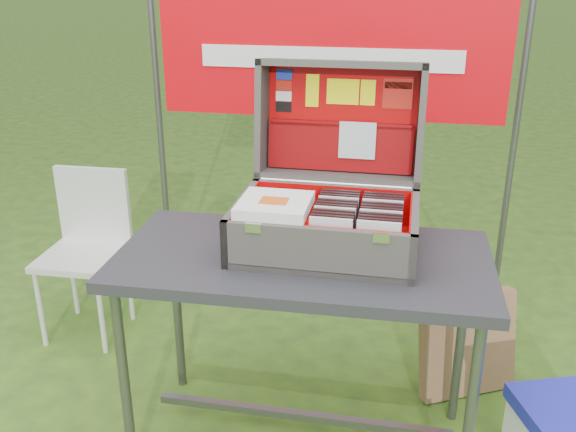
% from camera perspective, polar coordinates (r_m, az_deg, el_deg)
% --- Properties ---
extents(table, '(1.28, 0.66, 0.79)m').
position_cam_1_polar(table, '(2.36, 1.25, -12.15)').
color(table, '#2A2A2E').
rests_on(table, ground).
extents(table_top, '(1.28, 0.66, 0.04)m').
position_cam_1_polar(table_top, '(2.18, 1.33, -3.94)').
color(table_top, '#2A2A2E').
rests_on(table_top, ground).
extents(table_leg_fl, '(0.04, 0.04, 0.75)m').
position_cam_1_polar(table_leg_fl, '(2.33, -14.34, -14.10)').
color(table_leg_fl, '#59595B').
rests_on(table_leg_fl, ground).
extents(table_leg_fr, '(0.04, 0.04, 0.75)m').
position_cam_1_polar(table_leg_fr, '(2.16, 15.79, -17.53)').
color(table_leg_fr, '#59595B').
rests_on(table_leg_fr, ground).
extents(table_leg_bl, '(0.04, 0.04, 0.75)m').
position_cam_1_polar(table_leg_bl, '(2.72, -9.82, -8.06)').
color(table_leg_bl, '#59595B').
rests_on(table_leg_bl, ground).
extents(table_leg_br, '(0.04, 0.04, 0.75)m').
position_cam_1_polar(table_leg_br, '(2.58, 15.11, -10.39)').
color(table_leg_br, '#59595B').
rests_on(table_leg_br, ground).
extents(table_brace, '(1.11, 0.03, 0.03)m').
position_cam_1_polar(table_brace, '(2.53, 1.20, -17.32)').
color(table_brace, '#59595B').
rests_on(table_brace, ground).
extents(suitcase, '(0.61, 0.60, 0.59)m').
position_cam_1_polar(suitcase, '(2.16, 3.73, 4.80)').
color(suitcase, '#4B4741').
rests_on(suitcase, table).
extents(suitcase_base_bottom, '(0.61, 0.44, 0.02)m').
position_cam_1_polar(suitcase_base_bottom, '(2.21, 3.34, -2.68)').
color(suitcase_base_bottom, '#4B4741').
rests_on(suitcase_base_bottom, table_top).
extents(suitcase_base_wall_front, '(0.61, 0.02, 0.16)m').
position_cam_1_polar(suitcase_base_wall_front, '(1.99, 2.53, -3.26)').
color(suitcase_base_wall_front, '#4B4741').
rests_on(suitcase_base_wall_front, table_top).
extents(suitcase_base_wall_back, '(0.61, 0.02, 0.16)m').
position_cam_1_polar(suitcase_base_wall_back, '(2.37, 4.09, 0.90)').
color(suitcase_base_wall_back, '#4B4741').
rests_on(suitcase_base_wall_back, table_top).
extents(suitcase_base_wall_left, '(0.02, 0.44, 0.16)m').
position_cam_1_polar(suitcase_base_wall_left, '(2.24, -4.12, -0.43)').
color(suitcase_base_wall_left, '#4B4741').
rests_on(suitcase_base_wall_left, table_top).
extents(suitcase_base_wall_right, '(0.02, 0.44, 0.16)m').
position_cam_1_polar(suitcase_base_wall_right, '(2.16, 11.12, -1.58)').
color(suitcase_base_wall_right, '#4B4741').
rests_on(suitcase_base_wall_right, table_top).
extents(suitcase_liner_floor, '(0.57, 0.39, 0.01)m').
position_cam_1_polar(suitcase_liner_floor, '(2.20, 3.35, -2.32)').
color(suitcase_liner_floor, '#CB000F').
rests_on(suitcase_liner_floor, suitcase_base_bottom).
extents(suitcase_latch_left, '(0.05, 0.01, 0.03)m').
position_cam_1_polar(suitcase_latch_left, '(1.99, -3.11, -1.05)').
color(suitcase_latch_left, silver).
rests_on(suitcase_latch_left, suitcase_base_wall_front).
extents(suitcase_latch_right, '(0.05, 0.01, 0.03)m').
position_cam_1_polar(suitcase_latch_right, '(1.94, 8.29, -1.93)').
color(suitcase_latch_right, silver).
rests_on(suitcase_latch_right, suitcase_base_wall_front).
extents(suitcase_hinge, '(0.55, 0.02, 0.02)m').
position_cam_1_polar(suitcase_hinge, '(2.35, 4.18, 2.87)').
color(suitcase_hinge, silver).
rests_on(suitcase_hinge, suitcase_base_wall_back).
extents(suitcase_lid_back, '(0.61, 0.08, 0.44)m').
position_cam_1_polar(suitcase_lid_back, '(2.47, 4.84, 8.55)').
color(suitcase_lid_back, '#4B4741').
rests_on(suitcase_lid_back, suitcase_base_wall_back).
extents(suitcase_lid_rim_far, '(0.61, 0.17, 0.04)m').
position_cam_1_polar(suitcase_lid_rim_far, '(2.39, 4.88, 13.32)').
color(suitcase_lid_rim_far, '#4B4741').
rests_on(suitcase_lid_rim_far, suitcase_lid_back).
extents(suitcase_lid_rim_near, '(0.61, 0.17, 0.04)m').
position_cam_1_polar(suitcase_lid_rim_near, '(2.43, 4.43, 3.53)').
color(suitcase_lid_rim_near, '#4B4741').
rests_on(suitcase_lid_rim_near, suitcase_lid_back).
extents(suitcase_lid_rim_left, '(0.02, 0.22, 0.45)m').
position_cam_1_polar(suitcase_lid_rim_left, '(2.45, -2.28, 8.71)').
color(suitcase_lid_rim_left, '#4B4741').
rests_on(suitcase_lid_rim_left, suitcase_lid_back).
extents(suitcase_lid_rim_right, '(0.02, 0.22, 0.45)m').
position_cam_1_polar(suitcase_lid_rim_right, '(2.38, 11.76, 7.91)').
color(suitcase_lid_rim_right, '#4B4741').
rests_on(suitcase_lid_rim_right, suitcase_lid_back).
extents(suitcase_lid_liner, '(0.56, 0.05, 0.38)m').
position_cam_1_polar(suitcase_lid_liner, '(2.45, 4.80, 8.52)').
color(suitcase_lid_liner, '#CB000F').
rests_on(suitcase_lid_liner, suitcase_lid_back).
extents(suitcase_liner_wall_front, '(0.57, 0.01, 0.14)m').
position_cam_1_polar(suitcase_liner_wall_front, '(2.00, 2.60, -2.77)').
color(suitcase_liner_wall_front, '#CB000F').
rests_on(suitcase_liner_wall_front, suitcase_base_bottom).
extents(suitcase_liner_wall_back, '(0.57, 0.01, 0.14)m').
position_cam_1_polar(suitcase_liner_wall_back, '(2.35, 4.05, 1.04)').
color(suitcase_liner_wall_back, '#CB000F').
rests_on(suitcase_liner_wall_back, suitcase_base_bottom).
extents(suitcase_liner_wall_left, '(0.01, 0.39, 0.14)m').
position_cam_1_polar(suitcase_liner_wall_left, '(2.23, -3.75, -0.17)').
color(suitcase_liner_wall_left, '#CB000F').
rests_on(suitcase_liner_wall_left, suitcase_base_bottom).
extents(suitcase_liner_wall_right, '(0.01, 0.39, 0.14)m').
position_cam_1_polar(suitcase_liner_wall_right, '(2.16, 10.75, -1.26)').
color(suitcase_liner_wall_right, '#CB000F').
rests_on(suitcase_liner_wall_right, suitcase_base_bottom).
extents(suitcase_lid_pocket, '(0.55, 0.05, 0.18)m').
position_cam_1_polar(suitcase_lid_pocket, '(2.45, 4.64, 6.09)').
color(suitcase_lid_pocket, maroon).
rests_on(suitcase_lid_pocket, suitcase_lid_liner).
extents(suitcase_pocket_edge, '(0.54, 0.02, 0.02)m').
position_cam_1_polar(suitcase_pocket_edge, '(2.43, 4.72, 8.11)').
color(suitcase_pocket_edge, maroon).
rests_on(suitcase_pocket_edge, suitcase_lid_pocket).
extents(suitcase_pocket_cd, '(0.14, 0.03, 0.14)m').
position_cam_1_polar(suitcase_pocket_cd, '(2.42, 6.18, 6.70)').
color(suitcase_pocket_cd, silver).
rests_on(suitcase_pocket_cd, suitcase_lid_pocket).
extents(lid_sticker_cc_a, '(0.06, 0.01, 0.04)m').
position_cam_1_polar(lid_sticker_cc_a, '(2.47, -0.34, 12.45)').
color(lid_sticker_cc_a, '#1933B2').
rests_on(lid_sticker_cc_a, suitcase_lid_liner).
extents(lid_sticker_cc_b, '(0.06, 0.01, 0.04)m').
position_cam_1_polar(lid_sticker_cc_b, '(2.47, -0.36, 11.53)').
color(lid_sticker_cc_b, red).
rests_on(lid_sticker_cc_b, suitcase_lid_liner).
extents(lid_sticker_cc_c, '(0.06, 0.01, 0.04)m').
position_cam_1_polar(lid_sticker_cc_c, '(2.48, -0.38, 10.60)').
color(lid_sticker_cc_c, white).
rests_on(lid_sticker_cc_c, suitcase_lid_liner).
extents(lid_sticker_cc_d, '(0.06, 0.01, 0.04)m').
position_cam_1_polar(lid_sticker_cc_d, '(2.48, -0.40, 9.68)').
color(lid_sticker_cc_d, black).
rests_on(lid_sticker_cc_d, suitcase_lid_liner).
extents(lid_card_neon_tall, '(0.05, 0.02, 0.12)m').
position_cam_1_polar(lid_card_neon_tall, '(2.45, 2.18, 11.08)').
color(lid_card_neon_tall, '#FAF509').
rests_on(lid_card_neon_tall, suitcase_lid_liner).
extents(lid_card_neon_main, '(0.12, 0.01, 0.09)m').
position_cam_1_polar(lid_card_neon_main, '(2.44, 4.90, 10.95)').
color(lid_card_neon_main, '#FAF509').
rests_on(lid_card_neon_main, suitcase_lid_liner).
extents(lid_card_neon_small, '(0.05, 0.01, 0.09)m').
position_cam_1_polar(lid_card_neon_small, '(2.43, 7.12, 10.83)').
color(lid_card_neon_small, '#FAF509').
rests_on(lid_card_neon_small, suitcase_lid_liner).
extents(lid_sticker_band, '(0.11, 0.02, 0.11)m').
position_cam_1_polar(lid_sticker_band, '(2.42, 9.74, 10.66)').
color(lid_sticker_band, red).
rests_on(lid_sticker_band, suitcase_lid_liner).
extents(lid_sticker_band_bar, '(0.10, 0.01, 0.02)m').
position_cam_1_polar(lid_sticker_band_bar, '(2.42, 9.79, 11.37)').
color(lid_sticker_band_bar, black).
rests_on(lid_sticker_band_bar, suitcase_lid_liner).
extents(cd_left_0, '(0.14, 0.01, 0.16)m').
position_cam_1_polar(cd_left_0, '(2.01, 3.79, -2.25)').
color(cd_left_0, silver).
rests_on(cd_left_0, suitcase_liner_floor).
extents(cd_left_1, '(0.14, 0.01, 0.16)m').
position_cam_1_polar(cd_left_1, '(2.03, 3.88, -1.98)').
color(cd_left_1, black).
rests_on(cd_left_1, suitcase_liner_floor).
extents(cd_left_2, '(0.14, 0.01, 0.16)m').
position_cam_1_polar(cd_left_2, '(2.05, 3.97, -1.71)').
color(cd_left_2, black).
rests_on(cd_left_2, suitcase_liner_floor).
extents(cd_left_3, '(0.14, 0.01, 0.16)m').
position_cam_1_polar(cd_left_3, '(2.08, 4.06, -1.45)').
color(cd_left_3, black).
rests_on(cd_left_3, suitcase_liner_floor).
extents(cd_left_4, '(0.14, 0.01, 0.16)m').
position_cam_1_polar(cd_left_4, '(2.10, 4.14, -1.20)').
color(cd_left_4, silver).
rests_on(cd_left_4, suitcase_liner_floor).
extents(cd_left_5, '(0.14, 0.01, 0.16)m').
position_cam_1_polar(cd_left_5, '(2.12, 4.23, -0.95)').
color(cd_left_5, black).
rests_on(cd_left_5, suitcase_liner_floor).
extents(cd_left_6, '(0.14, 0.01, 0.16)m').
position_cam_1_polar(cd_left_6, '(2.14, 4.31, -0.70)').
color(cd_left_6, black).
rests_on(cd_left_6, suitcase_liner_floor).
extents(cd_left_7, '(0.14, 0.01, 0.16)m').
position_cam_1_polar(cd_left_7, '(2.16, 4.39, -0.46)').
color(cd_left_7, black).
rests_on(cd_left_7, suitcase_liner_floor).
extents(cd_left_8, '(0.14, 0.01, 0.16)m').
position_cam_1_polar(cd_left_8, '(2.19, 4.47, -0.23)').
color(cd_left_8, silver).
rests_on(cd_left_8, suitcase_liner_floor).
extents(cd_left_9, '(0.14, 0.01, 0.16)m').
position_cam_1_polar(cd_left_9, '(2.21, 4.55, -0.00)').
color(cd_left_9, black).
rests_on(cd_left_9, suitcase_liner_floor).
extents(cd_left_10, '(0.14, 0.01, 0.16)m').
position_cam_1_polar(cd_left_10, '(2.23, 4.62, 0.22)').
color(cd_left_10, black).
rests_on(cd_left_10, suitcase_liner_floor).
extents(cd_left_11, '(0.14, 0.01, 0.16)m').
position_cam_1_polar(cd_left_11, '(2.25, 4.70, 0.45)').
color(cd_left_11, black).
rests_on(cd_left_11, suitcase_liner_floor).
extents(cd_right_0, '(0.14, 0.01, 0.16)m').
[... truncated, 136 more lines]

